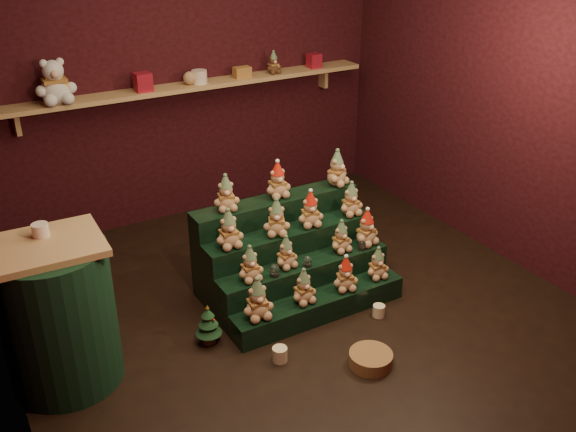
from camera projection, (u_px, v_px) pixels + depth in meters
ground at (293, 306)px, 4.95m from camera, size 4.00×4.00×0.00m
back_wall at (181, 71)px, 5.92m from camera, size 4.00×0.10×2.80m
front_wall at (538, 268)px, 2.74m from camera, size 4.00×0.10×2.80m
right_wall at (509, 93)px, 5.26m from camera, size 0.10×4.00×2.80m
back_shelf at (189, 87)px, 5.83m from camera, size 3.60×0.26×0.24m
riser_tier_front at (319, 306)px, 4.79m from camera, size 1.40×0.22×0.18m
riser_tier_midfront at (304, 283)px, 4.92m from camera, size 1.40×0.22×0.36m
riser_tier_midback at (290, 260)px, 5.05m from camera, size 1.40×0.22×0.54m
riser_tier_back at (276, 239)px, 5.18m from camera, size 1.40×0.22×0.72m
teddy_0 at (257, 299)px, 4.44m from camera, size 0.24×0.22×0.31m
teddy_1 at (304, 286)px, 4.62m from camera, size 0.20×0.19×0.27m
teddy_2 at (345, 274)px, 4.78m from camera, size 0.23×0.22×0.27m
teddy_3 at (378, 263)px, 4.93m from camera, size 0.20×0.18×0.26m
teddy_4 at (250, 264)px, 4.56m from camera, size 0.20×0.18×0.27m
teddy_5 at (286, 252)px, 4.73m from camera, size 0.20×0.19×0.25m
teddy_6 at (341, 236)px, 4.94m from camera, size 0.20×0.18×0.26m
teddy_7 at (367, 227)px, 5.04m from camera, size 0.25×0.23×0.29m
teddy_8 at (229, 229)px, 4.62m from camera, size 0.21×0.19×0.30m
teddy_9 at (276, 217)px, 4.80m from camera, size 0.26×0.25×0.29m
teddy_10 at (310, 209)px, 4.93m from camera, size 0.23×0.22×0.28m
teddy_11 at (351, 199)px, 5.11m from camera, size 0.21×0.19×0.28m
teddy_12 at (226, 193)px, 4.78m from camera, size 0.23×0.21×0.28m
teddy_13 at (278, 180)px, 4.98m from camera, size 0.21×0.19×0.29m
teddy_14 at (337, 168)px, 5.20m from camera, size 0.28×0.27×0.30m
snow_globe_a at (275, 270)px, 4.64m from camera, size 0.07×0.07×0.09m
snow_globe_b at (308, 261)px, 4.77m from camera, size 0.06×0.06×0.08m
snow_globe_c at (362, 245)px, 5.00m from camera, size 0.06×0.06×0.08m
side_table at (59, 314)px, 3.99m from camera, size 0.70×0.70×1.00m
table_ornament at (40, 230)px, 3.83m from camera, size 0.10×0.10×0.08m
mini_christmas_tree at (208, 325)px, 4.48m from camera, size 0.19×0.19×0.32m
mug_left at (280, 354)px, 4.34m from camera, size 0.10×0.10×0.10m
mug_right at (379, 311)px, 4.82m from camera, size 0.09×0.09×0.09m
wicker_basket at (371, 359)px, 4.31m from camera, size 0.32×0.32×0.09m
white_bear at (54, 75)px, 5.17m from camera, size 0.33×0.30×0.46m
brown_bear at (274, 63)px, 6.14m from camera, size 0.15×0.14×0.21m
gift_tin_red_a at (143, 82)px, 5.57m from camera, size 0.14×0.14×0.16m
gift_tin_cream at (199, 77)px, 5.82m from camera, size 0.14×0.14×0.12m
gift_tin_red_b at (314, 61)px, 6.37m from camera, size 0.12×0.12×0.14m
shelf_plush_ball at (190, 78)px, 5.78m from camera, size 0.12×0.12×0.12m
scarf_gift_box at (242, 72)px, 6.02m from camera, size 0.16×0.10×0.10m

